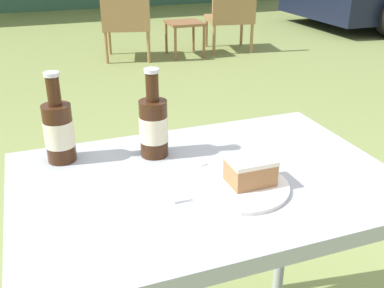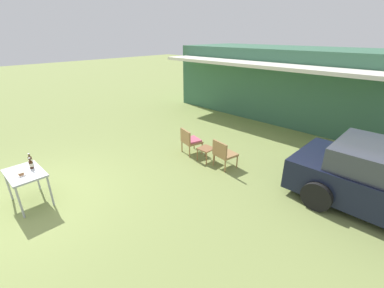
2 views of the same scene
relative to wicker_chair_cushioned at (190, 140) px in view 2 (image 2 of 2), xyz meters
The scene contains 11 objects.
ground_plane 4.28m from the wicker_chair_cushioned, 99.79° to the right, with size 60.00×60.00×0.00m, color olive.
cabin_building 6.11m from the wicker_chair_cushioned, 90.03° to the left, with size 9.26×4.89×2.85m.
wicker_chair_cushioned is the anchor object (origin of this frame).
wicker_chair_plain 1.28m from the wicker_chair_cushioned, ahead, with size 0.60×0.58×0.79m.
garden_side_table 0.69m from the wicker_chair_cushioned, ahead, with size 0.40×0.40×0.40m.
patio_table 4.26m from the wicker_chair_cushioned, 99.79° to the right, with size 0.95×0.65×0.75m.
cake_on_plate 4.33m from the wicker_chair_cushioned, 98.71° to the right, with size 0.25×0.25×0.08m.
cola_bottle_near 4.12m from the wicker_chair_cushioned, 101.36° to the right, with size 0.08×0.08×0.25m.
cola_bottle_far 4.12m from the wicker_chair_cushioned, 104.86° to the right, with size 0.08×0.08×0.25m.
fork 4.35m from the wicker_chair_cushioned, 99.81° to the right, with size 0.19×0.02×0.01m.
loose_bottle_cap 4.20m from the wicker_chair_cushioned, 99.78° to the right, with size 0.03×0.03×0.01m.
Camera 2 is at (5.74, -0.91, 3.41)m, focal length 24.00 mm.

